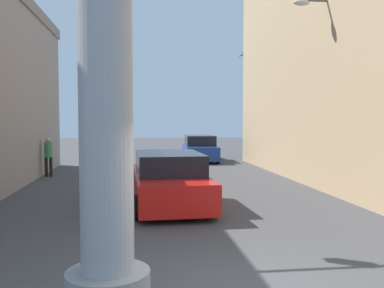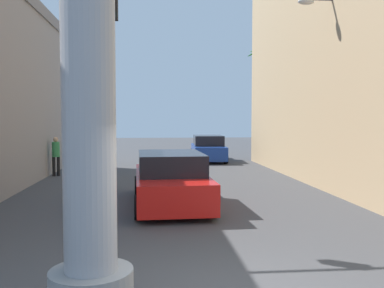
{
  "view_description": "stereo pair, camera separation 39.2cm",
  "coord_description": "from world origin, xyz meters",
  "views": [
    {
      "loc": [
        -1.44,
        -5.66,
        2.55
      ],
      "look_at": [
        0.0,
        5.55,
        1.89
      ],
      "focal_mm": 40.0,
      "sensor_mm": 36.0,
      "label": 1
    },
    {
      "loc": [
        -1.05,
        -5.7,
        2.55
      ],
      "look_at": [
        0.0,
        5.55,
        1.89
      ],
      "focal_mm": 40.0,
      "sensor_mm": 36.0,
      "label": 2
    }
  ],
  "objects": [
    {
      "name": "ground_plane",
      "position": [
        0.0,
        10.0,
        0.0
      ],
      "size": [
        85.84,
        85.84,
        0.0
      ],
      "primitive_type": "plane",
      "color": "#424244"
    },
    {
      "name": "street_lamp",
      "position": [
        5.99,
        8.41,
        4.12
      ],
      "size": [
        2.69,
        0.28,
        6.73
      ],
      "color": "#59595E",
      "rests_on": "ground"
    },
    {
      "name": "car_lead",
      "position": [
        -0.51,
        6.94,
        0.74
      ],
      "size": [
        2.29,
        5.2,
        1.56
      ],
      "color": "black",
      "rests_on": "ground"
    },
    {
      "name": "car_far",
      "position": [
        2.36,
        20.1,
        0.74
      ],
      "size": [
        2.15,
        4.68,
        1.56
      ],
      "color": "black",
      "rests_on": "ground"
    },
    {
      "name": "palm_tree_far_right",
      "position": [
        6.46,
        20.96,
        4.86
      ],
      "size": [
        3.13,
        3.13,
        7.34
      ],
      "color": "brown",
      "rests_on": "ground"
    },
    {
      "name": "palm_tree_mid_right",
      "position": [
        6.66,
        12.36,
        5.91
      ],
      "size": [
        3.1,
        3.03,
        9.24
      ],
      "color": "brown",
      "rests_on": "ground"
    },
    {
      "name": "pedestrian_far_left",
      "position": [
        -5.36,
        13.88,
        1.02
      ],
      "size": [
        0.37,
        0.37,
        1.75
      ],
      "color": "black",
      "rests_on": "ground"
    }
  ]
}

